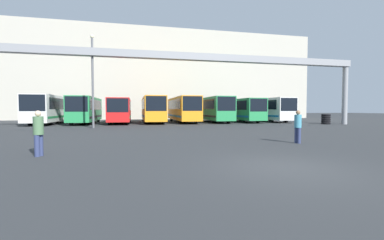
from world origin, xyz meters
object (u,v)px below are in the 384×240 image
at_px(bus_slot_0, 51,108).
at_px(pedestrian_near_left, 298,126).
at_px(tire_stack, 326,119).
at_px(bus_slot_2, 120,109).
at_px(bus_slot_1, 86,109).
at_px(bus_slot_3, 152,108).
at_px(lamp_post, 93,78).
at_px(bus_slot_4, 183,108).
at_px(bus_slot_7, 267,108).
at_px(bus_slot_6, 241,109).
at_px(bus_slot_5, 213,108).
at_px(pedestrian_mid_right, 38,132).

bearing_deg(bus_slot_0, pedestrian_near_left, -51.08).
bearing_deg(tire_stack, bus_slot_2, 162.46).
relative_size(bus_slot_1, bus_slot_3, 0.85).
bearing_deg(bus_slot_3, lamp_post, -123.59).
bearing_deg(bus_slot_4, tire_stack, -28.82).
height_order(tire_stack, lamp_post, lamp_post).
relative_size(bus_slot_3, bus_slot_4, 1.01).
xyz_separation_m(bus_slot_2, lamp_post, (-2.02, -8.10, 2.94)).
bearing_deg(pedestrian_near_left, bus_slot_3, -179.75).
relative_size(pedestrian_near_left, tire_stack, 1.41).
bearing_deg(bus_slot_1, tire_stack, -15.47).
height_order(bus_slot_7, lamp_post, lamp_post).
relative_size(bus_slot_4, tire_stack, 10.27).
relative_size(bus_slot_1, bus_slot_4, 0.86).
bearing_deg(bus_slot_6, bus_slot_2, -179.88).
bearing_deg(bus_slot_5, tire_stack, -33.40).
relative_size(bus_slot_0, pedestrian_near_left, 6.84).
xyz_separation_m(bus_slot_0, bus_slot_3, (12.29, 0.41, -0.01)).
relative_size(bus_slot_6, pedestrian_near_left, 6.06).
bearing_deg(tire_stack, bus_slot_3, 156.33).
bearing_deg(bus_slot_7, bus_slot_1, -179.63).
height_order(pedestrian_mid_right, tire_stack, pedestrian_mid_right).
xyz_separation_m(bus_slot_1, bus_slot_3, (8.19, 0.91, 0.07)).
height_order(bus_slot_6, lamp_post, lamp_post).
bearing_deg(bus_slot_2, bus_slot_4, 7.35).
height_order(bus_slot_3, bus_slot_6, bus_slot_3).
distance_m(bus_slot_1, tire_stack, 28.94).
height_order(bus_slot_0, bus_slot_5, bus_slot_5).
distance_m(pedestrian_mid_right, tire_stack, 29.82).
relative_size(bus_slot_2, bus_slot_3, 0.82).
bearing_deg(bus_slot_4, bus_slot_3, 179.25).
bearing_deg(bus_slot_2, pedestrian_near_left, -65.40).
xyz_separation_m(bus_slot_4, bus_slot_5, (4.10, -1.00, -0.00)).
xyz_separation_m(bus_slot_5, lamp_post, (-14.30, -8.15, 2.77)).
bearing_deg(bus_slot_5, bus_slot_1, 179.50).
relative_size(bus_slot_0, bus_slot_3, 0.93).
distance_m(bus_slot_3, bus_slot_7, 16.40).
xyz_separation_m(bus_slot_0, pedestrian_mid_right, (6.46, -23.67, -1.01)).
bearing_deg(pedestrian_near_left, bus_slot_7, 140.52).
bearing_deg(tire_stack, bus_slot_7, 112.66).
distance_m(pedestrian_near_left, tire_stack, 19.86).
height_order(bus_slot_4, bus_slot_6, bus_slot_4).
height_order(bus_slot_3, bus_slot_7, bus_slot_3).
xyz_separation_m(bus_slot_3, bus_slot_5, (8.19, -1.05, 0.01)).
bearing_deg(bus_slot_0, bus_slot_3, 1.92).
distance_m(bus_slot_6, pedestrian_mid_right, 29.30).
bearing_deg(bus_slot_5, pedestrian_mid_right, -121.34).
bearing_deg(bus_slot_7, bus_slot_6, -175.46).
bearing_deg(bus_slot_6, tire_stack, -45.63).
distance_m(bus_slot_2, tire_stack, 24.95).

